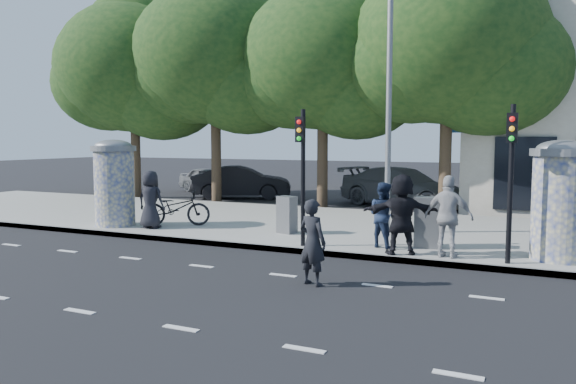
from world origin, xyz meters
The scene contains 25 objects.
ground centered at (0.00, 0.00, 0.00)m, with size 120.00×120.00×0.00m, color black.
sidewalk centered at (0.00, 7.50, 0.07)m, with size 40.00×8.00×0.15m, color gray.
curb centered at (0.00, 3.55, 0.07)m, with size 40.00×0.10×0.16m, color slate.
lane_dash_near centered at (0.00, -2.20, 0.00)m, with size 32.00×0.12×0.01m, color silver.
lane_dash_far centered at (0.00, 1.40, 0.00)m, with size 32.00×0.12×0.01m, color silver.
ad_column_left centered at (-7.20, 4.50, 1.54)m, with size 1.36×1.36×2.65m.
ad_column_right centered at (5.20, 4.70, 1.54)m, with size 1.36×1.36×2.65m.
traffic_pole_near centered at (-0.60, 3.79, 2.23)m, with size 0.22×0.31×3.40m.
traffic_pole_far centered at (4.20, 3.79, 2.23)m, with size 0.22×0.31×3.40m.
street_lamp centered at (0.80, 6.63, 4.79)m, with size 0.25×0.93×8.00m.
tree_far_left centered at (-13.00, 12.50, 6.19)m, with size 7.20×7.20×9.26m.
tree_mid_left centered at (-8.50, 12.50, 6.50)m, with size 7.20×7.20×9.57m.
tree_near_left centered at (-3.50, 12.70, 6.06)m, with size 6.80×6.80×8.97m.
tree_center centered at (1.50, 12.30, 6.31)m, with size 7.00×7.00×9.30m.
ped_a centered at (-5.83, 4.51, 1.01)m, with size 0.84×0.55×1.73m, color black.
ped_c centered at (1.27, 4.49, 0.96)m, with size 0.79×0.61×1.62m, color #1A2642.
ped_e centered at (2.93, 3.92, 1.08)m, with size 1.09×0.62×1.86m, color #A6A6A9.
ped_f centered at (1.88, 3.85, 1.09)m, with size 1.75×0.63×1.88m, color black.
man_road centered at (0.83, 0.96, 0.84)m, with size 0.61×0.40×1.68m, color black.
bicycle centered at (-5.45, 5.25, 0.69)m, with size 2.07×0.72×1.09m, color black.
cabinet_left centered at (-1.76, 5.41, 0.68)m, with size 0.50×0.37×1.05m, color #5E5F62.
cabinet_right centered at (2.28, 4.94, 0.77)m, with size 0.60×0.43×1.25m, color slate.
car_left centered at (-11.32, 16.44, 0.66)m, with size 3.89×1.57×1.33m, color slate.
car_mid centered at (-8.23, 14.31, 0.77)m, with size 4.65×1.62×1.53m, color black.
car_right centered at (-0.55, 14.48, 0.81)m, with size 5.58×2.27×1.62m, color #5A5D61.
Camera 1 is at (4.84, -8.93, 2.82)m, focal length 35.00 mm.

